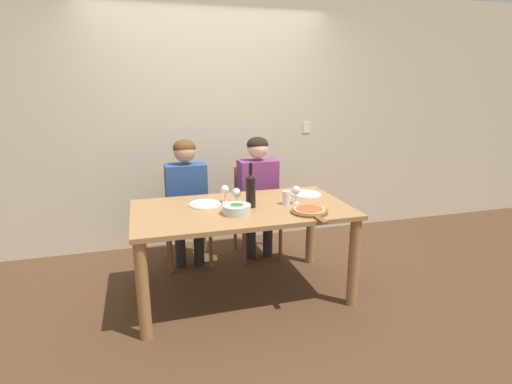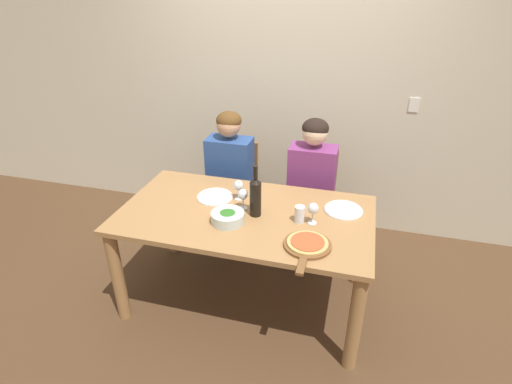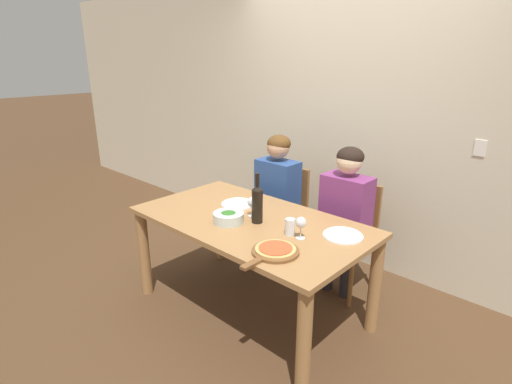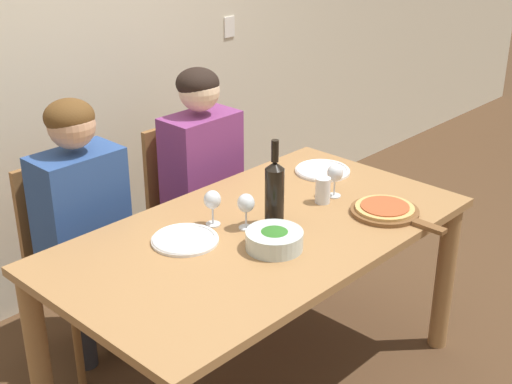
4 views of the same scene
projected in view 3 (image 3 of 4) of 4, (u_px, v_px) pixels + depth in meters
ground_plane at (251, 309)px, 3.14m from camera, size 40.00×40.00×0.00m
back_wall at (350, 119)px, 3.61m from camera, size 10.00×0.06×2.70m
dining_table at (251, 234)px, 2.93m from camera, size 1.73×0.95×0.77m
chair_left at (283, 211)px, 3.78m from camera, size 0.42×0.42×0.91m
chair_right at (349, 232)px, 3.32m from camera, size 0.42×0.42×0.91m
person_woman at (276, 189)px, 3.62m from camera, size 0.47×0.51×1.23m
person_man at (345, 208)px, 3.17m from camera, size 0.47×0.51×1.23m
wine_bottle at (257, 203)px, 2.79m from camera, size 0.08×0.08×0.36m
broccoli_bowl at (229, 217)px, 2.83m from camera, size 0.22×0.22×0.08m
dinner_plate_left at (238, 204)px, 3.16m from camera, size 0.26×0.26×0.02m
dinner_plate_right at (343, 235)px, 2.61m from camera, size 0.26×0.26×0.02m
pizza_on_board at (275, 251)px, 2.39m from camera, size 0.29×0.43×0.04m
wine_glass_left at (256, 197)px, 3.04m from camera, size 0.07×0.07×0.15m
wine_glass_right at (301, 224)px, 2.55m from camera, size 0.07×0.07×0.15m
wine_glass_centre at (252, 203)px, 2.91m from camera, size 0.07×0.07×0.15m
water_tumbler at (290, 227)px, 2.62m from camera, size 0.07×0.07×0.11m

